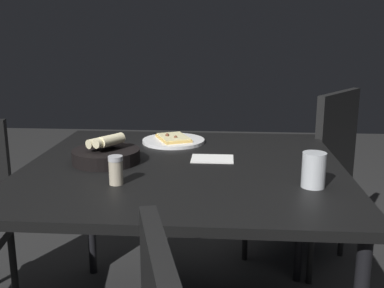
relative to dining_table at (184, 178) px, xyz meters
name	(u,v)px	position (x,y,z in m)	size (l,w,h in m)	color
dining_table	(184,178)	(0.00, 0.00, 0.00)	(1.15, 1.11, 0.73)	black
pizza_plate	(174,140)	(0.08, -0.34, 0.06)	(0.27, 0.27, 0.04)	white
bread_basket	(106,154)	(0.29, -0.01, 0.09)	(0.25, 0.25, 0.11)	black
beer_glass	(314,172)	(-0.43, 0.22, 0.10)	(0.07, 0.07, 0.11)	silver
pepper_shaker	(116,172)	(0.19, 0.24, 0.09)	(0.05, 0.05, 0.09)	#BFB299
napkin	(212,159)	(-0.10, -0.08, 0.06)	(0.16, 0.12, 0.00)	white
chair_far	(313,169)	(-0.60, -0.69, -0.16)	(0.61, 0.61, 0.93)	#272727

